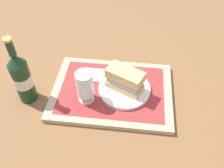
# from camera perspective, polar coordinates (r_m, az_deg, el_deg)

# --- Properties ---
(ground_plane) EXTENTS (3.00, 3.00, 0.00)m
(ground_plane) POSITION_cam_1_polar(r_m,az_deg,el_deg) (0.92, -0.00, -2.14)
(ground_plane) COLOR brown
(tray) EXTENTS (0.44, 0.32, 0.02)m
(tray) POSITION_cam_1_polar(r_m,az_deg,el_deg) (0.91, -0.00, -1.73)
(tray) COLOR tan
(tray) RESTS_ON ground_plane
(placemat) EXTENTS (0.38, 0.27, 0.00)m
(placemat) POSITION_cam_1_polar(r_m,az_deg,el_deg) (0.90, -0.00, -1.28)
(placemat) COLOR #9E2D2D
(placemat) RESTS_ON tray
(plate) EXTENTS (0.19, 0.19, 0.01)m
(plate) POSITION_cam_1_polar(r_m,az_deg,el_deg) (0.90, 2.94, -1.00)
(plate) COLOR white
(plate) RESTS_ON placemat
(sandwich) EXTENTS (0.14, 0.11, 0.08)m
(sandwich) POSITION_cam_1_polar(r_m,az_deg,el_deg) (0.86, 2.87, 1.34)
(sandwich) COLOR tan
(sandwich) RESTS_ON plate
(beer_glass) EXTENTS (0.06, 0.06, 0.12)m
(beer_glass) POSITION_cam_1_polar(r_m,az_deg,el_deg) (0.83, -6.33, -0.54)
(beer_glass) COLOR silver
(beer_glass) RESTS_ON placemat
(napkin_folded) EXTENTS (0.09, 0.07, 0.01)m
(napkin_folded) POSITION_cam_1_polar(r_m,az_deg,el_deg) (0.95, -4.20, 2.12)
(napkin_folded) COLOR white
(napkin_folded) RESTS_ON placemat
(beer_bottle) EXTENTS (0.07, 0.07, 0.27)m
(beer_bottle) POSITION_cam_1_polar(r_m,az_deg,el_deg) (0.88, -20.37, 1.46)
(beer_bottle) COLOR #19381E
(beer_bottle) RESTS_ON ground_plane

